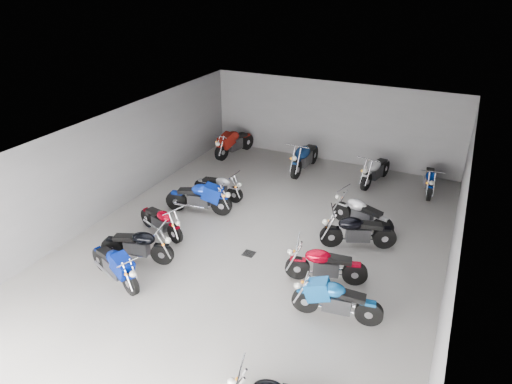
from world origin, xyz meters
TOP-DOWN VIEW (x-y plane):
  - ground at (0.00, 0.00)m, footprint 14.00×14.00m
  - wall_back at (0.00, 7.00)m, footprint 10.00×0.10m
  - wall_left at (-5.00, 0.00)m, footprint 0.10×14.00m
  - wall_right at (5.00, 0.00)m, footprint 0.10×14.00m
  - ceiling at (0.00, 0.00)m, footprint 10.00×14.00m
  - drain_grate at (0.00, -0.50)m, footprint 0.32×0.32m
  - motorcycle_left_b at (-2.46, -3.02)m, footprint 1.97×0.81m
  - motorcycle_left_c at (-2.52, -2.05)m, footprint 2.02×0.62m
  - motorcycle_left_d at (-2.76, -0.67)m, footprint 1.85×0.71m
  - motorcycle_left_e at (-2.45, 0.94)m, footprint 2.16×0.66m
  - motorcycle_left_f at (-2.39, 2.07)m, footprint 1.86×0.38m
  - motorcycle_right_c at (2.86, -1.94)m, footprint 2.04×0.49m
  - motorcycle_right_d at (2.24, -0.77)m, footprint 2.00×0.68m
  - motorcycle_right_e at (2.57, 1.11)m, footprint 2.02×0.95m
  - motorcycle_right_f at (2.43, 2.21)m, footprint 1.97×0.69m
  - motorcycle_back_a at (-3.79, 5.81)m, footprint 0.70×2.24m
  - motorcycle_back_c at (-0.57, 5.48)m, footprint 0.49×2.39m
  - motorcycle_back_e at (2.12, 5.54)m, footprint 0.64×2.13m
  - motorcycle_back_f at (3.98, 5.62)m, footprint 0.46×1.95m

SIDE VIEW (x-z plane):
  - ground at x=0.00m, z-range 0.00..0.00m
  - drain_grate at x=0.00m, z-range 0.00..0.01m
  - motorcycle_left_f at x=-2.39m, z-range 0.04..0.86m
  - motorcycle_left_d at x=-2.76m, z-range 0.04..0.88m
  - motorcycle_back_f at x=3.98m, z-range 0.04..0.90m
  - motorcycle_right_f at x=2.43m, z-range 0.04..0.93m
  - motorcycle_right_c at x=2.86m, z-range 0.04..0.94m
  - motorcycle_right_d at x=2.24m, z-range 0.04..0.94m
  - motorcycle_left_c at x=-2.52m, z-range 0.04..0.94m
  - motorcycle_left_b at x=-2.46m, z-range 0.04..0.94m
  - motorcycle_right_e at x=2.57m, z-range 0.04..0.98m
  - motorcycle_back_e at x=2.12m, z-range 0.04..0.99m
  - motorcycle_left_e at x=-2.45m, z-range 0.04..1.01m
  - motorcycle_back_a at x=-3.79m, z-range 0.05..1.04m
  - motorcycle_back_c at x=-0.57m, z-range 0.05..1.10m
  - wall_back at x=0.00m, z-range 0.00..3.20m
  - wall_left at x=-5.00m, z-range 0.00..3.20m
  - wall_right at x=5.00m, z-range 0.00..3.20m
  - ceiling at x=0.00m, z-range 3.20..3.24m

